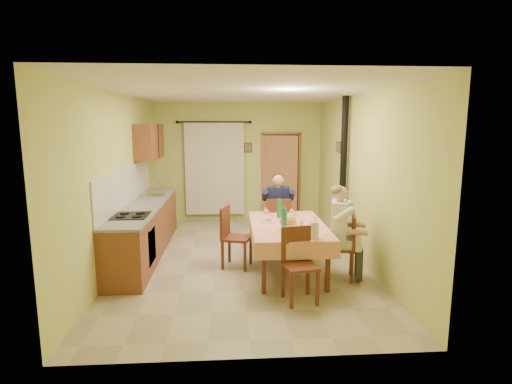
{
  "coord_description": "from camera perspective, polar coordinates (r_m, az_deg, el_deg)",
  "views": [
    {
      "loc": [
        -0.2,
        -6.61,
        2.28
      ],
      "look_at": [
        0.25,
        0.1,
        1.15
      ],
      "focal_mm": 28.0,
      "sensor_mm": 36.0,
      "label": 1
    }
  ],
  "objects": [
    {
      "name": "floor",
      "position": [
        6.99,
        -2.02,
        -9.49
      ],
      "size": [
        4.0,
        6.0,
        0.01
      ],
      "primitive_type": "cube",
      "color": "tan",
      "rests_on": "ground"
    },
    {
      "name": "room_shell",
      "position": [
        6.63,
        -2.11,
        5.55
      ],
      "size": [
        4.04,
        6.04,
        2.82
      ],
      "color": "#CBD56D",
      "rests_on": "ground"
    },
    {
      "name": "kitchen_run",
      "position": [
        7.39,
        -15.53,
        -4.9
      ],
      "size": [
        0.64,
        3.64,
        1.56
      ],
      "color": "brown",
      "rests_on": "ground"
    },
    {
      "name": "upper_cabinets",
      "position": [
        8.47,
        -14.97,
        6.99
      ],
      "size": [
        0.35,
        1.4,
        0.7
      ],
      "primitive_type": "cube",
      "color": "brown",
      "rests_on": "room_shell"
    },
    {
      "name": "curtain",
      "position": [
        9.57,
        -5.91,
        3.38
      ],
      "size": [
        1.7,
        0.07,
        2.22
      ],
      "color": "black",
      "rests_on": "ground"
    },
    {
      "name": "doorway",
      "position": [
        9.67,
        3.55,
        2.22
      ],
      "size": [
        0.96,
        0.34,
        2.15
      ],
      "color": "black",
      "rests_on": "ground"
    },
    {
      "name": "dining_table",
      "position": [
        6.33,
        4.58,
        -7.97
      ],
      "size": [
        1.17,
        1.94,
        0.76
      ],
      "rotation": [
        0.0,
        0.0,
        -0.01
      ],
      "color": "#EF997B",
      "rests_on": "ground"
    },
    {
      "name": "tableware",
      "position": [
        6.1,
        4.96,
        -4.28
      ],
      "size": [
        0.82,
        1.64,
        0.33
      ],
      "color": "white",
      "rests_on": "dining_table"
    },
    {
      "name": "chair_far",
      "position": [
        7.34,
        3.14,
        -6.2
      ],
      "size": [
        0.46,
        0.46,
        1.0
      ],
      "rotation": [
        0.0,
        0.0,
        -0.05
      ],
      "color": "#592818",
      "rests_on": "ground"
    },
    {
      "name": "chair_near",
      "position": [
        5.35,
        6.25,
        -12.35
      ],
      "size": [
        0.47,
        0.47,
        0.97
      ],
      "rotation": [
        0.0,
        0.0,
        3.32
      ],
      "color": "#592818",
      "rests_on": "ground"
    },
    {
      "name": "chair_right",
      "position": [
        6.18,
        11.99,
        -9.44
      ],
      "size": [
        0.5,
        0.5,
        0.97
      ],
      "rotation": [
        0.0,
        0.0,
        1.32
      ],
      "color": "#592818",
      "rests_on": "ground"
    },
    {
      "name": "chair_left",
      "position": [
        6.54,
        -2.89,
        -8.16
      ],
      "size": [
        0.54,
        0.54,
        0.99
      ],
      "rotation": [
        0.0,
        0.0,
        -1.87
      ],
      "color": "#592818",
      "rests_on": "ground"
    },
    {
      "name": "man_far",
      "position": [
        7.21,
        3.17,
        -1.67
      ],
      "size": [
        0.59,
        0.47,
        1.39
      ],
      "rotation": [
        0.0,
        0.0,
        -0.05
      ],
      "color": "#141938",
      "rests_on": "chair_far"
    },
    {
      "name": "man_right",
      "position": [
        6.02,
        12.05,
        -4.13
      ],
      "size": [
        0.55,
        0.64,
        1.39
      ],
      "rotation": [
        0.0,
        0.0,
        1.32
      ],
      "color": "white",
      "rests_on": "chair_right"
    },
    {
      "name": "stove_flue",
      "position": [
        7.61,
        12.24,
        -0.17
      ],
      "size": [
        0.24,
        0.24,
        2.8
      ],
      "color": "black",
      "rests_on": "ground"
    },
    {
      "name": "picture_back",
      "position": [
        9.6,
        -1.14,
        6.37
      ],
      "size": [
        0.19,
        0.03,
        0.23
      ],
      "primitive_type": "cube",
      "color": "black",
      "rests_on": "room_shell"
    },
    {
      "name": "picture_right",
      "position": [
        8.11,
        11.75,
        6.3
      ],
      "size": [
        0.03,
        0.31,
        0.21
      ],
      "primitive_type": "cube",
      "color": "brown",
      "rests_on": "room_shell"
    }
  ]
}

